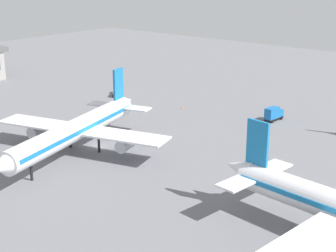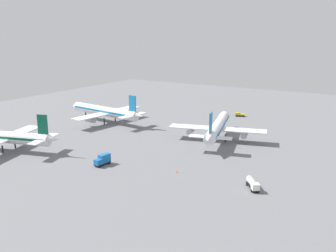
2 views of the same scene
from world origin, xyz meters
TOP-DOWN VIEW (x-y plane):
  - ground at (0.00, 0.00)m, footprint 288.00×288.00m
  - airplane_at_gate at (5.61, 0.35)m, footprint 45.06×36.83m
  - fuel_truck at (-32.68, -26.66)m, footprint 6.23×5.20m
  - catering_truck at (-38.97, 19.10)m, footprint 5.74×2.59m
  - safety_cone_mid_apron at (-32.92, -3.86)m, footprint 0.44×0.44m

SIDE VIEW (x-z plane):
  - ground at x=0.00m, z-range 0.00..0.00m
  - safety_cone_mid_apron at x=-32.92m, z-range 0.00..0.60m
  - fuel_truck at x=-32.68m, z-range 0.14..2.64m
  - catering_truck at x=-38.97m, z-range 0.05..3.35m
  - airplane_at_gate at x=5.61m, z-range -1.90..12.05m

